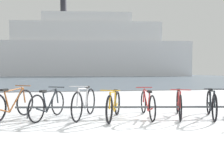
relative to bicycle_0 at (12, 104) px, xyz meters
The scene contains 10 objects.
ground 51.78m from the bicycle_0, 86.78° to the left, with size 80.00×132.00×0.08m.
bike_rack 3.03m from the bicycle_0, ahead, with size 5.90×0.82×0.31m.
bicycle_0 is the anchor object (origin of this frame).
bicycle_1 0.88m from the bicycle_0, ahead, with size 0.73×1.52×0.78m.
bicycle_2 1.78m from the bicycle_0, ahead, with size 0.71×1.64×0.84m.
bicycle_3 2.52m from the bicycle_0, ahead, with size 0.68×1.56×0.76m.
bicycle_4 3.40m from the bicycle_0, ahead, with size 0.46×1.73×0.75m.
bicycle_5 4.21m from the bicycle_0, ahead, with size 0.71×1.60×0.76m.
bicycle_6 5.00m from the bicycle_0, ahead, with size 0.75×1.51×0.78m.
ferry_ship 54.54m from the bicycle_0, 84.60° to the left, with size 50.31×14.23×19.90m.
Camera 1 is at (-1.28, -3.65, 1.18)m, focal length 36.31 mm.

